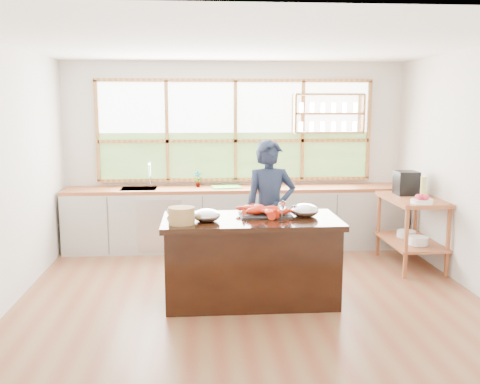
{
  "coord_description": "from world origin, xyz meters",
  "views": [
    {
      "loc": [
        -0.53,
        -5.66,
        2.08
      ],
      "look_at": [
        -0.09,
        0.15,
        1.12
      ],
      "focal_mm": 40.0,
      "sensor_mm": 36.0,
      "label": 1
    }
  ],
  "objects": [
    {
      "name": "cook",
      "position": [
        0.29,
        0.48,
        0.84
      ],
      "size": [
        0.64,
        0.45,
        1.68
      ],
      "primitive_type": "imported",
      "rotation": [
        0.0,
        0.0,
        0.08
      ],
      "color": "#182137",
      "rests_on": "ground_plane"
    },
    {
      "name": "wicker_basket",
      "position": [
        -0.72,
        -0.42,
        0.98
      ],
      "size": [
        0.27,
        0.27,
        0.17
      ],
      "primitive_type": "cylinder",
      "color": "tan",
      "rests_on": "island"
    },
    {
      "name": "mixing_bowl_left",
      "position": [
        -0.47,
        -0.3,
        0.96
      ],
      "size": [
        0.28,
        0.28,
        0.13
      ],
      "primitive_type": "ellipsoid",
      "color": "silver",
      "rests_on": "island"
    },
    {
      "name": "parchment_roll",
      "position": [
        -0.79,
        -0.09,
        0.94
      ],
      "size": [
        0.21,
        0.3,
        0.08
      ],
      "primitive_type": "cylinder",
      "rotation": [
        1.57,
        0.0,
        0.48
      ],
      "color": "white",
      "rests_on": "island"
    },
    {
      "name": "room_shell",
      "position": [
        0.02,
        0.51,
        1.75
      ],
      "size": [
        5.02,
        4.52,
        2.71
      ],
      "color": "silver",
      "rests_on": "ground_plane"
    },
    {
      "name": "espresso_machine",
      "position": [
        2.19,
        1.14,
        1.06
      ],
      "size": [
        0.28,
        0.3,
        0.31
      ],
      "primitive_type": "cube",
      "rotation": [
        0.0,
        0.0,
        -0.02
      ],
      "color": "black",
      "rests_on": "right_shelf_unit"
    },
    {
      "name": "cutting_board",
      "position": [
        -0.15,
        1.94,
        0.91
      ],
      "size": [
        0.44,
        0.36,
        0.01
      ],
      "primitive_type": "cube",
      "rotation": [
        0.0,
        0.0,
        0.16
      ],
      "color": "green",
      "rests_on": "back_counter"
    },
    {
      "name": "island",
      "position": [
        0.0,
        -0.2,
        0.45
      ],
      "size": [
        1.85,
        0.9,
        0.9
      ],
      "color": "black",
      "rests_on": "ground_plane"
    },
    {
      "name": "right_shelf_unit",
      "position": [
        2.19,
        0.89,
        0.6
      ],
      "size": [
        0.62,
        1.1,
        0.9
      ],
      "color": "#9F5432",
      "rests_on": "ground_plane"
    },
    {
      "name": "wine_glass",
      "position": [
        0.3,
        -0.4,
        1.06
      ],
      "size": [
        0.08,
        0.08,
        0.22
      ],
      "color": "white",
      "rests_on": "island"
    },
    {
      "name": "mixing_bowl_right",
      "position": [
        0.58,
        -0.14,
        0.96
      ],
      "size": [
        0.3,
        0.3,
        0.14
      ],
      "primitive_type": "ellipsoid",
      "color": "silver",
      "rests_on": "island"
    },
    {
      "name": "fruit_bowl",
      "position": [
        2.14,
        0.5,
        0.94
      ],
      "size": [
        0.26,
        0.26,
        0.11
      ],
      "color": "white",
      "rests_on": "right_shelf_unit"
    },
    {
      "name": "lobster_pile",
      "position": [
        0.16,
        -0.08,
        0.96
      ],
      "size": [
        0.55,
        0.48,
        0.08
      ],
      "color": "red",
      "rests_on": "slate_board"
    },
    {
      "name": "potted_plant",
      "position": [
        -0.56,
        2.0,
        1.02
      ],
      "size": [
        0.13,
        0.09,
        0.24
      ],
      "primitive_type": "imported",
      "rotation": [
        0.0,
        0.0,
        0.06
      ],
      "color": "slate",
      "rests_on": "back_counter"
    },
    {
      "name": "back_counter",
      "position": [
        -0.02,
        1.94,
        0.45
      ],
      "size": [
        4.9,
        0.63,
        0.9
      ],
      "color": "#B4B3AB",
      "rests_on": "ground_plane"
    },
    {
      "name": "slate_board",
      "position": [
        0.17,
        -0.07,
        0.91
      ],
      "size": [
        0.56,
        0.41,
        0.02
      ],
      "primitive_type": "cube",
      "rotation": [
        0.0,
        0.0,
        0.01
      ],
      "color": "black",
      "rests_on": "island"
    },
    {
      "name": "ground_plane",
      "position": [
        0.0,
        0.0,
        0.0
      ],
      "size": [
        5.0,
        5.0,
        0.0
      ],
      "primitive_type": "plane",
      "color": "brown"
    },
    {
      "name": "wine_bottle",
      "position": [
        2.24,
        0.71,
        1.05
      ],
      "size": [
        0.09,
        0.09,
        0.3
      ],
      "primitive_type": "cylinder",
      "rotation": [
        0.0,
        0.0,
        0.19
      ],
      "color": "#BDC267",
      "rests_on": "right_shelf_unit"
    }
  ]
}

